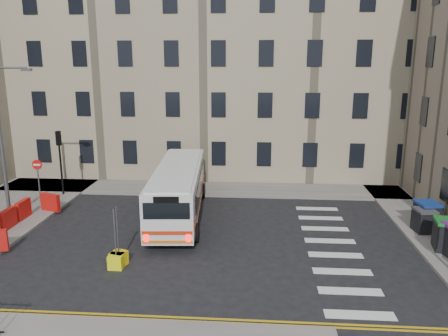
# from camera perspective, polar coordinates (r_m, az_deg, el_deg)

# --- Properties ---
(ground) EXTENTS (120.00, 120.00, 0.00)m
(ground) POSITION_cam_1_polar(r_m,az_deg,el_deg) (21.33, 3.01, -9.60)
(ground) COLOR black
(ground) RESTS_ON ground
(pavement_north) EXTENTS (36.00, 3.20, 0.15)m
(pavement_north) POSITION_cam_1_polar(r_m,az_deg,el_deg) (30.09, -8.10, -2.60)
(pavement_north) COLOR slate
(pavement_north) RESTS_ON ground
(pavement_east) EXTENTS (2.40, 26.00, 0.15)m
(pavement_east) POSITION_cam_1_polar(r_m,az_deg,el_deg) (26.48, 23.21, -5.87)
(pavement_east) COLOR slate
(pavement_east) RESTS_ON ground
(terrace_north) EXTENTS (38.30, 10.80, 17.20)m
(terrace_north) POSITION_cam_1_polar(r_m,az_deg,el_deg) (35.88, -7.78, 13.83)
(terrace_north) COLOR tan
(terrace_north) RESTS_ON ground
(traffic_light_nw) EXTENTS (0.28, 0.22, 4.10)m
(traffic_light_nw) POSITION_cam_1_polar(r_m,az_deg,el_deg) (29.41, -20.66, 1.88)
(traffic_light_nw) COLOR black
(traffic_light_nw) RESTS_ON pavement_west
(streetlamp) EXTENTS (0.50, 0.22, 8.14)m
(streetlamp) POSITION_cam_1_polar(r_m,az_deg,el_deg) (25.73, -27.11, 3.02)
(streetlamp) COLOR #595B5E
(streetlamp) RESTS_ON pavement_west
(no_entry_north) EXTENTS (0.60, 0.08, 3.00)m
(no_entry_north) POSITION_cam_1_polar(r_m,az_deg,el_deg) (28.05, -23.14, -0.55)
(no_entry_north) COLOR #595B5E
(no_entry_north) RESTS_ON pavement_west
(roadworks_barriers) EXTENTS (1.66, 6.26, 1.00)m
(roadworks_barriers) POSITION_cam_1_polar(r_m,az_deg,el_deg) (24.77, -25.66, -6.03)
(roadworks_barriers) COLOR red
(roadworks_barriers) RESTS_ON pavement_west
(bus) EXTENTS (3.20, 10.50, 2.80)m
(bus) POSITION_cam_1_polar(r_m,az_deg,el_deg) (24.30, -5.96, -2.67)
(bus) COLOR silver
(bus) RESTS_ON ground
(wheelie_bin_c) EXTENTS (1.31, 1.44, 1.39)m
(wheelie_bin_c) POSITION_cam_1_polar(r_m,az_deg,el_deg) (22.30, 27.11, -7.75)
(wheelie_bin_c) COLOR black
(wheelie_bin_c) RESTS_ON pavement_east
(wheelie_bin_d) EXTENTS (1.04, 1.16, 1.17)m
(wheelie_bin_d) POSITION_cam_1_polar(r_m,az_deg,el_deg) (24.11, 24.66, -6.22)
(wheelie_bin_d) COLOR black
(wheelie_bin_d) RESTS_ON pavement_east
(wheelie_bin_e) EXTENTS (1.23, 1.36, 1.34)m
(wheelie_bin_e) POSITION_cam_1_polar(r_m,az_deg,el_deg) (24.74, 25.00, -5.55)
(wheelie_bin_e) COLOR black
(wheelie_bin_e) RESTS_ON pavement_east
(bollard_yellow) EXTENTS (0.75, 0.75, 0.60)m
(bollard_yellow) POSITION_cam_1_polar(r_m,az_deg,el_deg) (19.45, -13.57, -11.41)
(bollard_yellow) COLOR yellow
(bollard_yellow) RESTS_ON ground
(bollard_chevron) EXTENTS (0.61, 0.61, 0.60)m
(bollard_chevron) POSITION_cam_1_polar(r_m,az_deg,el_deg) (19.23, -13.86, -11.73)
(bollard_chevron) COLOR yellow
(bollard_chevron) RESTS_ON ground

